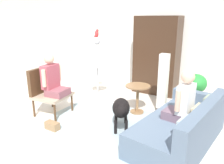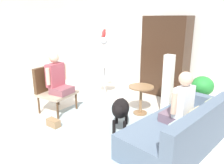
% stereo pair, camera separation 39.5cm
% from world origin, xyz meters
% --- Properties ---
extents(ground_plane, '(7.09, 7.09, 0.00)m').
position_xyz_m(ground_plane, '(0.00, 0.00, 0.00)').
color(ground_plane, beige).
extents(back_wall, '(6.45, 0.12, 2.60)m').
position_xyz_m(back_wall, '(0.00, 3.02, 1.30)').
color(back_wall, silver).
rests_on(back_wall, ground).
extents(left_wall, '(0.12, 6.51, 2.60)m').
position_xyz_m(left_wall, '(-2.99, 0.30, 1.30)').
color(left_wall, silver).
rests_on(left_wall, ground).
extents(area_rug, '(2.81, 2.39, 0.01)m').
position_xyz_m(area_rug, '(0.02, 0.07, 0.00)').
color(area_rug, '#9EB2B7').
rests_on(area_rug, ground).
extents(couch, '(1.17, 2.05, 0.76)m').
position_xyz_m(couch, '(1.24, 0.42, 0.27)').
color(couch, slate).
rests_on(couch, ground).
extents(armchair, '(0.72, 0.75, 0.97)m').
position_xyz_m(armchair, '(-1.53, 0.10, 0.55)').
color(armchair, '#4C331E').
rests_on(armchair, ground).
extents(person_on_couch, '(0.44, 0.50, 0.83)m').
position_xyz_m(person_on_couch, '(1.20, 0.39, 0.74)').
color(person_on_couch, '#695261').
extents(person_on_armchair, '(0.49, 0.55, 0.85)m').
position_xyz_m(person_on_armchair, '(-1.35, 0.13, 0.77)').
color(person_on_armchair, '#8A4D56').
extents(round_end_table, '(0.52, 0.52, 0.61)m').
position_xyz_m(round_end_table, '(0.09, 1.11, 0.41)').
color(round_end_table, olive).
rests_on(round_end_table, ground).
extents(dog, '(0.56, 0.80, 0.63)m').
position_xyz_m(dog, '(0.17, 0.27, 0.41)').
color(dog, black).
rests_on(dog, ground).
extents(bird_cage_stand, '(0.45, 0.45, 1.51)m').
position_xyz_m(bird_cage_stand, '(-1.20, 1.47, 0.83)').
color(bird_cage_stand, silver).
rests_on(bird_cage_stand, ground).
extents(parrot, '(0.17, 0.10, 0.20)m').
position_xyz_m(parrot, '(-1.20, 1.47, 1.60)').
color(parrot, red).
rests_on(parrot, bird_cage_stand).
extents(potted_plant, '(0.44, 0.44, 0.83)m').
position_xyz_m(potted_plant, '(1.11, 1.82, 0.52)').
color(potted_plant, '#4C5156').
rests_on(potted_plant, ground).
extents(column_lamp, '(0.20, 0.20, 1.25)m').
position_xyz_m(column_lamp, '(0.49, 1.51, 0.62)').
color(column_lamp, '#4C4742').
rests_on(column_lamp, ground).
extents(armoire_cabinet, '(1.13, 0.56, 2.01)m').
position_xyz_m(armoire_cabinet, '(-0.09, 2.61, 1.01)').
color(armoire_cabinet, '#382316').
rests_on(armoire_cabinet, ground).
extents(handbag, '(0.27, 0.14, 0.15)m').
position_xyz_m(handbag, '(-0.89, -0.40, 0.07)').
color(handbag, '#99724C').
rests_on(handbag, ground).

